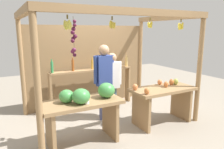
% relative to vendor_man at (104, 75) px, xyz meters
% --- Properties ---
extents(ground_plane, '(12.00, 12.00, 0.00)m').
position_rel_vendor_man_xyz_m(ground_plane, '(0.11, 0.06, -1.01)').
color(ground_plane, gray).
rests_on(ground_plane, ground).
extents(market_stall, '(3.40, 2.25, 2.33)m').
position_rel_vendor_man_xyz_m(market_stall, '(0.11, 0.55, 0.36)').
color(market_stall, '#99754C').
rests_on(market_stall, ground).
extents(fruit_counter_left, '(1.38, 0.66, 1.05)m').
position_rel_vendor_man_xyz_m(fruit_counter_left, '(-0.75, -0.76, -0.32)').
color(fruit_counter_left, '#99754C').
rests_on(fruit_counter_left, ground).
extents(fruit_counter_right, '(1.38, 0.64, 0.92)m').
position_rel_vendor_man_xyz_m(fruit_counter_right, '(1.01, -0.74, -0.43)').
color(fruit_counter_right, '#99754C').
rests_on(fruit_counter_right, ground).
extents(bottle_shelf_unit, '(2.18, 0.22, 1.33)m').
position_rel_vendor_man_xyz_m(bottle_shelf_unit, '(0.10, 0.86, -0.22)').
color(bottle_shelf_unit, '#99754C').
rests_on(bottle_shelf_unit, ground).
extents(vendor_man, '(0.48, 0.23, 1.67)m').
position_rel_vendor_man_xyz_m(vendor_man, '(0.00, 0.00, 0.00)').
color(vendor_man, '#4F547F').
rests_on(vendor_man, ground).
extents(vendor_woman, '(0.48, 0.20, 1.48)m').
position_rel_vendor_man_xyz_m(vendor_woman, '(0.22, 0.05, -0.13)').
color(vendor_woman, '#395262').
rests_on(vendor_woman, ground).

